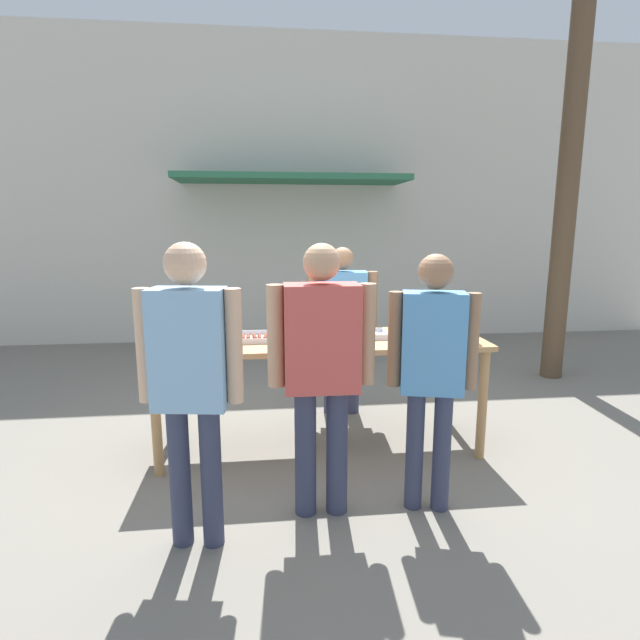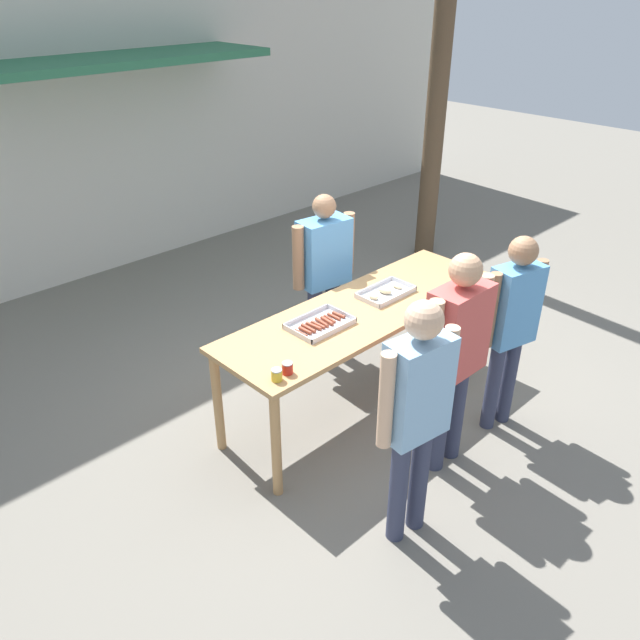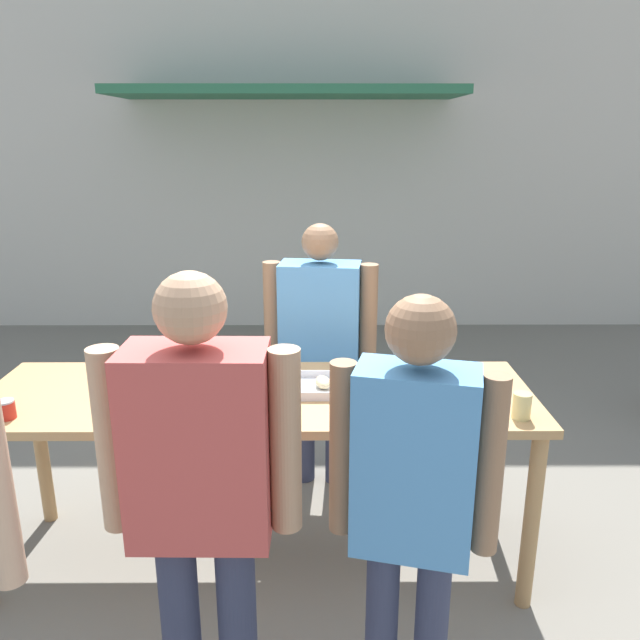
{
  "view_description": "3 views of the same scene",
  "coord_description": "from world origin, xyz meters",
  "px_view_note": "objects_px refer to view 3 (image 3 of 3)",
  "views": [
    {
      "loc": [
        -0.42,
        -3.75,
        1.76
      ],
      "look_at": [
        0.0,
        0.0,
        1.04
      ],
      "focal_mm": 28.0,
      "sensor_mm": 36.0,
      "label": 1
    },
    {
      "loc": [
        -3.22,
        -2.85,
        3.19
      ],
      "look_at": [
        -0.44,
        0.03,
        0.94
      ],
      "focal_mm": 35.0,
      "sensor_mm": 36.0,
      "label": 2
    },
    {
      "loc": [
        0.27,
        -2.65,
        2.04
      ],
      "look_at": [
        0.29,
        0.74,
        1.02
      ],
      "focal_mm": 35.0,
      "sensor_mm": 36.0,
      "label": 3
    }
  ],
  "objects_px": {
    "food_tray_buns": "(322,386)",
    "person_customer_with_cup": "(413,493)",
    "beer_cup": "(522,406)",
    "person_customer_waiting_in_line": "(201,483)",
    "person_server_behind_table": "(320,336)",
    "food_tray_sausages": "(163,387)",
    "condiment_jar_ketchup": "(6,409)"
  },
  "relations": [
    {
      "from": "food_tray_sausages",
      "to": "beer_cup",
      "type": "height_order",
      "value": "beer_cup"
    },
    {
      "from": "food_tray_sausages",
      "to": "beer_cup",
      "type": "bearing_deg",
      "value": -11.13
    },
    {
      "from": "beer_cup",
      "to": "person_customer_waiting_in_line",
      "type": "bearing_deg",
      "value": -152.1
    },
    {
      "from": "food_tray_buns",
      "to": "person_customer_with_cup",
      "type": "bearing_deg",
      "value": -74.33
    },
    {
      "from": "person_server_behind_table",
      "to": "person_customer_with_cup",
      "type": "xyz_separation_m",
      "value": [
        0.28,
        -1.69,
        0.04
      ]
    },
    {
      "from": "food_tray_buns",
      "to": "person_customer_with_cup",
      "type": "distance_m",
      "value": 1.02
    },
    {
      "from": "beer_cup",
      "to": "person_customer_waiting_in_line",
      "type": "height_order",
      "value": "person_customer_waiting_in_line"
    },
    {
      "from": "condiment_jar_ketchup",
      "to": "food_tray_buns",
      "type": "bearing_deg",
      "value": 12.89
    },
    {
      "from": "food_tray_sausages",
      "to": "person_customer_with_cup",
      "type": "bearing_deg",
      "value": -44.08
    },
    {
      "from": "food_tray_buns",
      "to": "person_server_behind_table",
      "type": "distance_m",
      "value": 0.71
    },
    {
      "from": "beer_cup",
      "to": "person_server_behind_table",
      "type": "height_order",
      "value": "person_server_behind_table"
    },
    {
      "from": "food_tray_sausages",
      "to": "person_customer_with_cup",
      "type": "distance_m",
      "value": 1.41
    },
    {
      "from": "condiment_jar_ketchup",
      "to": "person_customer_waiting_in_line",
      "type": "relative_size",
      "value": 0.05
    },
    {
      "from": "food_tray_buns",
      "to": "condiment_jar_ketchup",
      "type": "distance_m",
      "value": 1.35
    },
    {
      "from": "person_server_behind_table",
      "to": "beer_cup",
      "type": "bearing_deg",
      "value": -43.45
    },
    {
      "from": "food_tray_sausages",
      "to": "person_server_behind_table",
      "type": "height_order",
      "value": "person_server_behind_table"
    },
    {
      "from": "food_tray_buns",
      "to": "beer_cup",
      "type": "distance_m",
      "value": 0.89
    },
    {
      "from": "food_tray_sausages",
      "to": "condiment_jar_ketchup",
      "type": "distance_m",
      "value": 0.65
    },
    {
      "from": "person_server_behind_table",
      "to": "person_customer_with_cup",
      "type": "relative_size",
      "value": 0.98
    },
    {
      "from": "person_customer_with_cup",
      "to": "person_customer_waiting_in_line",
      "type": "bearing_deg",
      "value": 11.48
    },
    {
      "from": "condiment_jar_ketchup",
      "to": "person_customer_waiting_in_line",
      "type": "xyz_separation_m",
      "value": [
        0.93,
        -0.65,
        0.05
      ]
    },
    {
      "from": "food_tray_sausages",
      "to": "food_tray_buns",
      "type": "height_order",
      "value": "food_tray_buns"
    },
    {
      "from": "food_tray_buns",
      "to": "food_tray_sausages",
      "type": "bearing_deg",
      "value": -179.82
    },
    {
      "from": "condiment_jar_ketchup",
      "to": "person_customer_with_cup",
      "type": "xyz_separation_m",
      "value": [
        1.59,
        -0.68,
        0.03
      ]
    },
    {
      "from": "food_tray_sausages",
      "to": "beer_cup",
      "type": "xyz_separation_m",
      "value": [
        1.57,
        -0.31,
        0.04
      ]
    },
    {
      "from": "food_tray_buns",
      "to": "person_customer_with_cup",
      "type": "xyz_separation_m",
      "value": [
        0.28,
        -0.98,
        0.05
      ]
    },
    {
      "from": "food_tray_buns",
      "to": "condiment_jar_ketchup",
      "type": "relative_size",
      "value": 5.73
    },
    {
      "from": "person_server_behind_table",
      "to": "person_customer_with_cup",
      "type": "bearing_deg",
      "value": -73.46
    },
    {
      "from": "person_customer_with_cup",
      "to": "food_tray_sausages",
      "type": "bearing_deg",
      "value": -30.22
    },
    {
      "from": "food_tray_sausages",
      "to": "condiment_jar_ketchup",
      "type": "xyz_separation_m",
      "value": [
        -0.58,
        -0.3,
        0.03
      ]
    },
    {
      "from": "person_server_behind_table",
      "to": "food_tray_sausages",
      "type": "bearing_deg",
      "value": -128.92
    },
    {
      "from": "food_tray_buns",
      "to": "person_customer_with_cup",
      "type": "height_order",
      "value": "person_customer_with_cup"
    }
  ]
}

